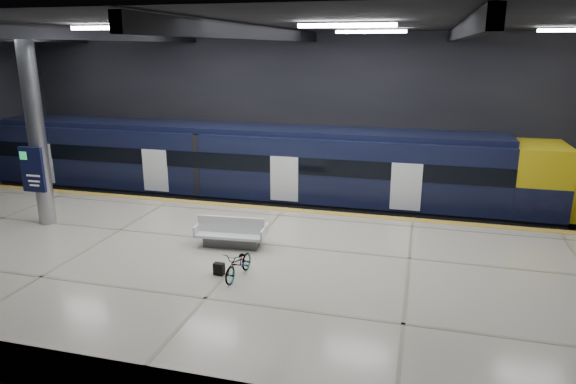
% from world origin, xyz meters
% --- Properties ---
extents(ground, '(30.00, 30.00, 0.00)m').
position_xyz_m(ground, '(0.00, 0.00, 0.00)').
color(ground, black).
rests_on(ground, ground).
extents(room_shell, '(30.10, 16.10, 8.05)m').
position_xyz_m(room_shell, '(-0.00, 0.00, 5.72)').
color(room_shell, black).
rests_on(room_shell, ground).
extents(platform, '(30.00, 11.00, 1.10)m').
position_xyz_m(platform, '(0.00, -2.50, 0.55)').
color(platform, '#B8AF9C').
rests_on(platform, ground).
extents(safety_strip, '(30.00, 0.40, 0.01)m').
position_xyz_m(safety_strip, '(0.00, 2.75, 1.11)').
color(safety_strip, gold).
rests_on(safety_strip, platform).
extents(rails, '(30.00, 1.52, 0.16)m').
position_xyz_m(rails, '(0.00, 5.50, 0.08)').
color(rails, gray).
rests_on(rails, ground).
extents(train, '(29.40, 2.84, 3.79)m').
position_xyz_m(train, '(-1.57, 5.50, 2.06)').
color(train, black).
rests_on(train, ground).
extents(bench, '(2.33, 1.10, 1.00)m').
position_xyz_m(bench, '(-0.63, -1.44, 1.45)').
color(bench, '#595B60').
rests_on(bench, platform).
extents(bicycle, '(0.70, 1.57, 0.80)m').
position_xyz_m(bicycle, '(0.41, -3.58, 1.50)').
color(bicycle, '#99999E').
rests_on(bicycle, platform).
extents(pannier_bag, '(0.31, 0.20, 0.35)m').
position_xyz_m(pannier_bag, '(-0.19, -3.58, 1.28)').
color(pannier_bag, black).
rests_on(pannier_bag, platform).
extents(info_column, '(0.90, 0.78, 6.90)m').
position_xyz_m(info_column, '(-8.00, -1.03, 4.46)').
color(info_column, '#9EA0A5').
rests_on(info_column, platform).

